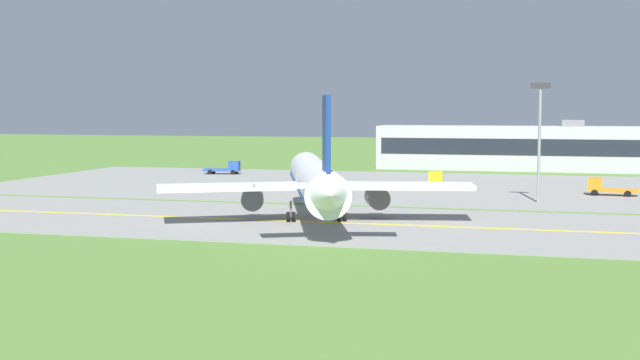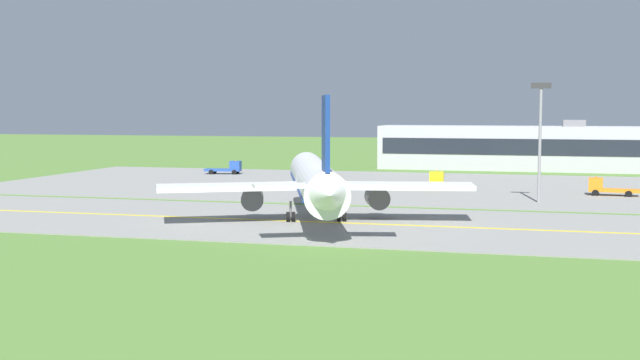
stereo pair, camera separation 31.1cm
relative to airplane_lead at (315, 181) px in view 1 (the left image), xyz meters
The scene contains 10 objects.
ground_plane 4.55m from the airplane_lead, 72.76° to the right, with size 500.00×500.00×0.00m, color #517A33.
taxiway_strip 4.50m from the airplane_lead, 72.76° to the right, with size 240.00×28.00×0.10m, color gray.
apron_pad 41.75m from the airplane_lead, 75.27° to the left, with size 140.00×52.00×0.10m, color gray.
taxiway_centreline 4.45m from the airplane_lead, 72.76° to the right, with size 220.00×0.60×0.01m, color yellow.
airplane_lead is the anchor object (origin of this frame).
service_truck_baggage 62.45m from the airplane_lead, 119.65° to the left, with size 6.63×3.04×2.59m.
service_truck_fuel 45.40m from the airplane_lead, 47.27° to the left, with size 6.53×2.71×2.59m.
service_truck_catering 38.23m from the airplane_lead, 78.21° to the left, with size 2.60×6.50×2.59m.
terminal_building 80.85m from the airplane_lead, 77.32° to the left, with size 51.73×9.71×9.50m.
apron_light_mast 31.86m from the airplane_lead, 44.95° to the left, with size 2.40×0.50×14.70m.
Camera 1 is at (21.94, -80.59, 11.53)m, focal length 46.63 mm.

